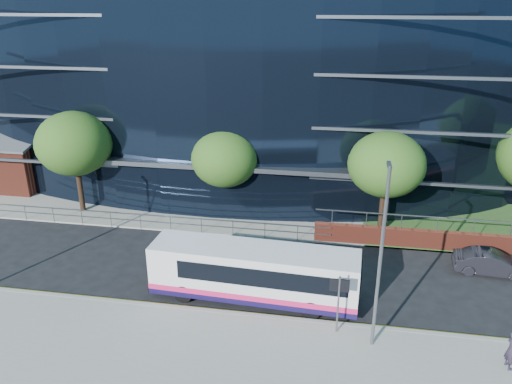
% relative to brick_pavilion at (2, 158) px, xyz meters
% --- Properties ---
extents(ground, '(200.00, 200.00, 0.00)m').
position_rel_brick_pavilion_xyz_m(ground, '(22.00, -13.50, -1.94)').
color(ground, black).
rests_on(ground, ground).
extents(pavement_near, '(80.00, 8.00, 0.15)m').
position_rel_brick_pavilion_xyz_m(pavement_near, '(22.00, -18.50, -1.86)').
color(pavement_near, gray).
rests_on(pavement_near, ground).
extents(kerb, '(80.00, 0.25, 0.16)m').
position_rel_brick_pavilion_xyz_m(kerb, '(22.00, -14.50, -1.86)').
color(kerb, gray).
rests_on(kerb, ground).
extents(yellow_line_outer, '(80.00, 0.08, 0.01)m').
position_rel_brick_pavilion_xyz_m(yellow_line_outer, '(22.00, -14.30, -1.93)').
color(yellow_line_outer, gold).
rests_on(yellow_line_outer, ground).
extents(yellow_line_inner, '(80.00, 0.08, 0.01)m').
position_rel_brick_pavilion_xyz_m(yellow_line_inner, '(22.00, -14.15, -1.93)').
color(yellow_line_inner, gold).
rests_on(yellow_line_inner, ground).
extents(far_forecourt, '(50.00, 8.00, 0.10)m').
position_rel_brick_pavilion_xyz_m(far_forecourt, '(16.00, -2.50, -1.89)').
color(far_forecourt, gray).
rests_on(far_forecourt, ground).
extents(glass_office, '(44.00, 23.10, 16.00)m').
position_rel_brick_pavilion_xyz_m(glass_office, '(18.00, 7.35, 6.06)').
color(glass_office, black).
rests_on(glass_office, ground).
extents(brick_pavilion, '(8.60, 6.66, 4.40)m').
position_rel_brick_pavilion_xyz_m(brick_pavilion, '(0.00, 0.00, 0.00)').
color(brick_pavilion, maroon).
rests_on(brick_pavilion, ground).
extents(guard_railings, '(24.00, 0.05, 1.10)m').
position_rel_brick_pavilion_xyz_m(guard_railings, '(14.00, -6.50, -1.12)').
color(guard_railings, slate).
rests_on(guard_railings, ground).
extents(street_sign, '(0.85, 0.09, 2.80)m').
position_rel_brick_pavilion_xyz_m(street_sign, '(26.50, -15.09, 0.21)').
color(street_sign, slate).
rests_on(street_sign, pavement_near).
extents(tree_far_a, '(4.95, 4.95, 6.98)m').
position_rel_brick_pavilion_xyz_m(tree_far_a, '(9.00, -4.50, 2.92)').
color(tree_far_a, black).
rests_on(tree_far_a, ground).
extents(tree_far_b, '(4.29, 4.29, 6.05)m').
position_rel_brick_pavilion_xyz_m(tree_far_b, '(19.00, -4.00, 2.27)').
color(tree_far_b, black).
rests_on(tree_far_b, ground).
extents(tree_far_c, '(4.62, 4.62, 6.51)m').
position_rel_brick_pavilion_xyz_m(tree_far_c, '(29.00, -4.50, 2.60)').
color(tree_far_c, black).
rests_on(tree_far_c, ground).
extents(streetlight_east, '(0.15, 0.77, 8.00)m').
position_rel_brick_pavilion_xyz_m(streetlight_east, '(28.00, -15.67, 2.50)').
color(streetlight_east, slate).
rests_on(streetlight_east, pavement_near).
extents(city_bus, '(10.22, 2.83, 2.74)m').
position_rel_brick_pavilion_xyz_m(city_bus, '(22.53, -12.94, -0.49)').
color(city_bus, silver).
rests_on(city_bus, ground).
extents(parked_car, '(3.97, 1.65, 1.28)m').
position_rel_brick_pavilion_xyz_m(parked_car, '(34.55, -8.49, -1.30)').
color(parked_car, black).
rests_on(parked_car, ground).
extents(pedestrian, '(0.52, 0.69, 1.69)m').
position_rel_brick_pavilion_xyz_m(pedestrian, '(33.29, -16.24, -0.95)').
color(pedestrian, '#272030').
rests_on(pedestrian, pavement_near).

